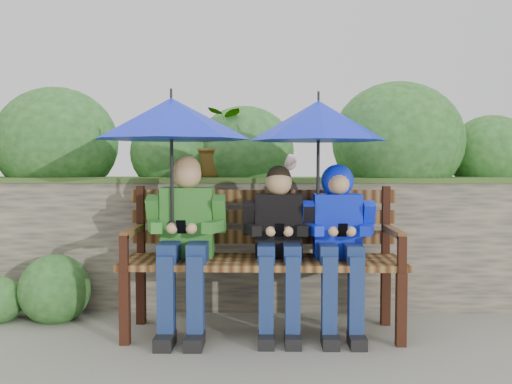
{
  "coord_description": "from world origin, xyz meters",
  "views": [
    {
      "loc": [
        0.07,
        -3.74,
        1.16
      ],
      "look_at": [
        0.0,
        0.1,
        0.95
      ],
      "focal_mm": 40.0,
      "sensor_mm": 36.0,
      "label": 1
    }
  ],
  "objects_px": {
    "boy_left": "(186,234)",
    "boy_right": "(339,232)",
    "park_bench": "(263,249)",
    "umbrella_right": "(318,121)",
    "boy_middle": "(279,239)",
    "umbrella_left": "(171,119)"
  },
  "relations": [
    {
      "from": "park_bench",
      "to": "boy_middle",
      "type": "bearing_deg",
      "value": -38.35
    },
    {
      "from": "umbrella_left",
      "to": "umbrella_right",
      "type": "relative_size",
      "value": 1.13
    },
    {
      "from": "boy_left",
      "to": "boy_middle",
      "type": "bearing_deg",
      "value": 0.62
    },
    {
      "from": "boy_left",
      "to": "umbrella_right",
      "type": "xyz_separation_m",
      "value": [
        0.88,
        0.05,
        0.75
      ]
    },
    {
      "from": "boy_left",
      "to": "boy_right",
      "type": "bearing_deg",
      "value": 1.04
    },
    {
      "from": "umbrella_right",
      "to": "park_bench",
      "type": "bearing_deg",
      "value": 173.45
    },
    {
      "from": "park_bench",
      "to": "umbrella_right",
      "type": "xyz_separation_m",
      "value": [
        0.37,
        -0.04,
        0.87
      ]
    },
    {
      "from": "umbrella_right",
      "to": "boy_middle",
      "type": "bearing_deg",
      "value": -170.59
    },
    {
      "from": "boy_middle",
      "to": "umbrella_right",
      "type": "distance_m",
      "value": 0.83
    },
    {
      "from": "park_bench",
      "to": "umbrella_right",
      "type": "relative_size",
      "value": 2.03
    },
    {
      "from": "boy_left",
      "to": "umbrella_left",
      "type": "height_order",
      "value": "umbrella_left"
    },
    {
      "from": "umbrella_right",
      "to": "umbrella_left",
      "type": "bearing_deg",
      "value": -176.59
    },
    {
      "from": "boy_left",
      "to": "umbrella_left",
      "type": "bearing_deg",
      "value": -174.95
    },
    {
      "from": "umbrella_left",
      "to": "umbrella_right",
      "type": "height_order",
      "value": "umbrella_left"
    },
    {
      "from": "boy_middle",
      "to": "park_bench",
      "type": "bearing_deg",
      "value": 141.65
    },
    {
      "from": "boy_left",
      "to": "boy_middle",
      "type": "height_order",
      "value": "boy_left"
    },
    {
      "from": "park_bench",
      "to": "boy_right",
      "type": "relative_size",
      "value": 1.64
    },
    {
      "from": "boy_right",
      "to": "boy_left",
      "type": "bearing_deg",
      "value": -178.96
    },
    {
      "from": "boy_left",
      "to": "boy_right",
      "type": "relative_size",
      "value": 1.05
    },
    {
      "from": "boy_left",
      "to": "boy_right",
      "type": "height_order",
      "value": "boy_left"
    },
    {
      "from": "umbrella_left",
      "to": "boy_left",
      "type": "bearing_deg",
      "value": 5.05
    },
    {
      "from": "boy_right",
      "to": "umbrella_right",
      "type": "distance_m",
      "value": 0.75
    }
  ]
}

